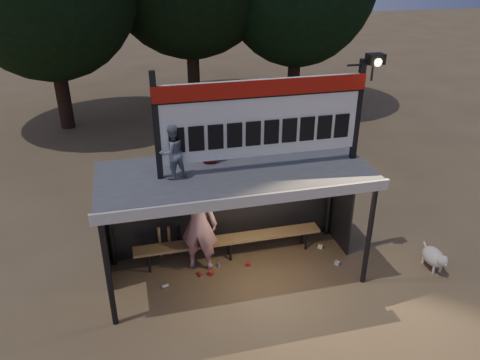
# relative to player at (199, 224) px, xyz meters

# --- Properties ---
(ground) EXTENTS (80.00, 80.00, 0.00)m
(ground) POSITION_rel_player_xyz_m (0.65, -0.38, -1.03)
(ground) COLOR brown
(ground) RESTS_ON ground
(player) EXTENTS (0.89, 0.75, 2.06)m
(player) POSITION_rel_player_xyz_m (0.00, 0.00, 0.00)
(player) COLOR silver
(player) RESTS_ON ground
(child_a) EXTENTS (0.58, 0.52, 0.98)m
(child_a) POSITION_rel_player_xyz_m (-0.46, -0.42, 1.78)
(child_a) COLOR slate
(child_a) RESTS_ON dugout_shelter
(child_b) EXTENTS (0.45, 0.33, 0.86)m
(child_b) POSITION_rel_player_xyz_m (0.29, 0.08, 1.72)
(child_b) COLOR #A41A19
(child_b) RESTS_ON dugout_shelter
(dugout_shelter) EXTENTS (5.10, 2.08, 2.32)m
(dugout_shelter) POSITION_rel_player_xyz_m (0.65, -0.14, 0.81)
(dugout_shelter) COLOR #434345
(dugout_shelter) RESTS_ON ground
(scoreboard_assembly) EXTENTS (4.10, 0.27, 1.99)m
(scoreboard_assembly) POSITION_rel_player_xyz_m (1.21, -0.39, 2.29)
(scoreboard_assembly) COLOR black
(scoreboard_assembly) RESTS_ON dugout_shelter
(bench) EXTENTS (4.00, 0.35, 0.48)m
(bench) POSITION_rel_player_xyz_m (0.65, 0.17, -0.60)
(bench) COLOR olive
(bench) RESTS_ON ground
(dog) EXTENTS (0.36, 0.81, 0.49)m
(dog) POSITION_rel_player_xyz_m (4.66, -1.25, -0.75)
(dog) COLOR beige
(dog) RESTS_ON ground
(bats) EXTENTS (0.48, 0.33, 0.84)m
(bats) POSITION_rel_player_xyz_m (-0.58, 0.44, -0.60)
(bats) COLOR #9A7948
(bats) RESTS_ON ground
(litter) EXTENTS (3.71, 0.77, 0.08)m
(litter) POSITION_rel_player_xyz_m (0.90, -0.31, -0.99)
(litter) COLOR maroon
(litter) RESTS_ON ground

